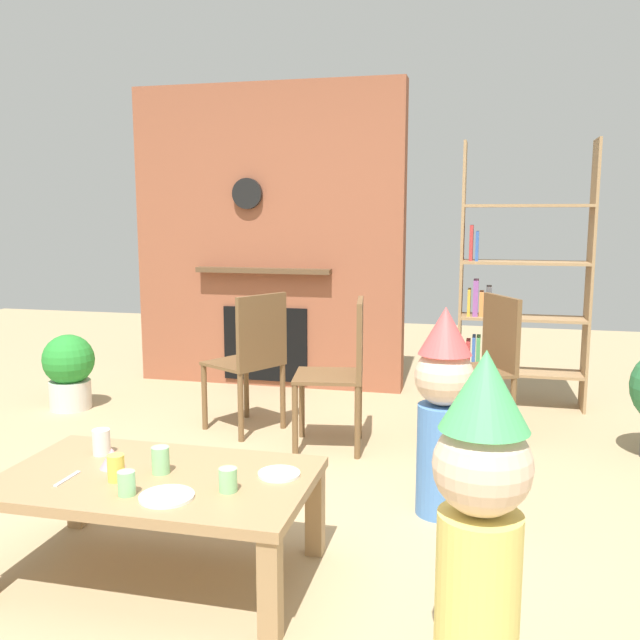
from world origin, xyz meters
The scene contains 19 objects.
ground_plane centered at (0.00, 0.00, 0.00)m, with size 12.00×12.00×0.00m, color tan.
brick_fireplace_feature centered at (-0.81, 2.60, 1.19)m, with size 2.20×0.28×2.40m.
bookshelf centered at (1.11, 2.40, 0.86)m, with size 0.90×0.28×1.90m.
coffee_table centered at (-0.30, -0.41, 0.35)m, with size 1.19×0.70×0.41m.
paper_cup_near_left centered at (0.02, -0.49, 0.45)m, with size 0.07×0.07×0.09m, color #8CD18C.
paper_cup_near_right centered at (-0.42, -0.49, 0.46)m, with size 0.06×0.06×0.10m, color #F2CC4C.
paper_cup_center centered at (-0.63, -0.25, 0.46)m, with size 0.07×0.07×0.11m, color silver.
paper_cup_far_left centered at (-0.29, -0.38, 0.46)m, with size 0.07×0.07×0.10m, color #8CD18C.
paper_cup_far_right centered at (-0.32, -0.60, 0.45)m, with size 0.06×0.06×0.09m, color #8CD18C.
paper_plate_front centered at (-0.17, -0.59, 0.41)m, with size 0.19×0.19×0.01m, color white.
paper_plate_rear centered at (0.16, -0.30, 0.41)m, with size 0.16×0.16×0.01m, color white.
birthday_cake_slice centered at (-0.51, -0.37, 0.45)m, with size 0.10×0.10×0.08m, color pink.
table_fork centered at (-0.61, -0.52, 0.41)m, with size 0.15×0.02×0.01m, color silver.
child_with_cone_hat centered at (0.90, -0.78, 0.54)m, with size 0.28×0.28×1.03m.
child_in_pink centered at (0.73, 0.41, 0.52)m, with size 0.27×0.27×0.98m.
dining_chair_left centered at (-0.52, 1.36, 0.51)m, with size 0.54×0.54×0.90m.
dining_chair_middle centered at (0.11, 1.20, 0.51)m, with size 0.46×0.46×0.90m.
dining_chair_right centered at (0.93, 1.55, 0.51)m, with size 0.54×0.54×0.90m.
potted_plant_short centered at (-1.98, 1.56, 0.29)m, with size 0.36×0.36×0.54m.
Camera 1 is at (0.89, -2.69, 1.40)m, focal length 38.44 mm.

